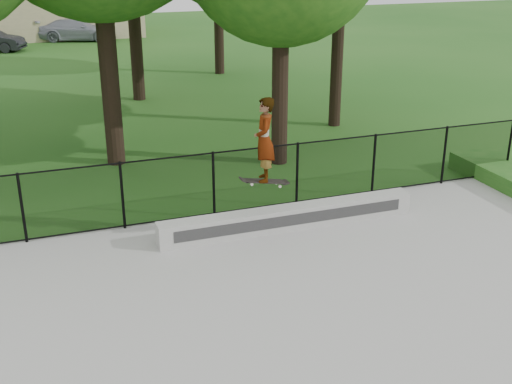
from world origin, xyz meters
TOP-DOWN VIEW (x-y plane):
  - ground at (0.00, 0.00)m, footprint 100.00×100.00m
  - concrete_slab at (0.00, 0.00)m, footprint 14.00×12.00m
  - grind_ledge at (1.31, 4.70)m, footprint 5.68×0.40m
  - car_c at (-0.24, 35.04)m, footprint 4.64×3.01m
  - skater_airborne at (0.63, 4.42)m, footprint 0.83×0.70m
  - chainlink_fence at (0.00, 5.90)m, footprint 16.06×0.06m
  - distant_building at (-2.00, 38.00)m, footprint 12.40×6.40m

SIDE VIEW (x-z plane):
  - ground at x=0.00m, z-range 0.00..0.00m
  - concrete_slab at x=0.00m, z-range 0.00..0.06m
  - grind_ledge at x=1.31m, z-range 0.06..0.55m
  - car_c at x=-0.24m, z-range 0.00..1.35m
  - chainlink_fence at x=0.00m, z-range 0.06..1.56m
  - skater_airborne at x=0.63m, z-range 1.23..3.07m
  - distant_building at x=-2.00m, z-range 0.01..4.31m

